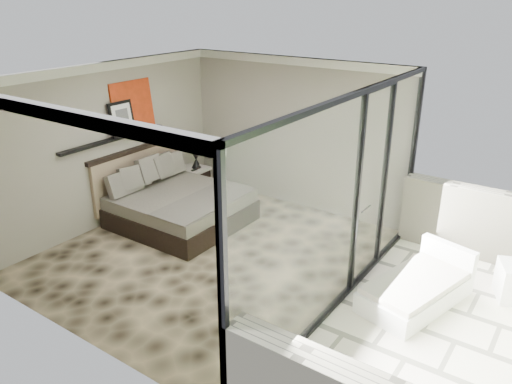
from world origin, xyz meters
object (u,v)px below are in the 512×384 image
Objects in this scene: table_lamp at (196,149)px; lounger at (418,288)px; bed at (176,204)px; nightstand at (194,179)px.

lounger is (5.03, -1.32, -0.73)m from table_lamp.
bed is 3.34× the size of table_lamp.
bed reaches higher than table_lamp.
bed reaches higher than lounger.
nightstand is at bearing 119.56° from bed.
table_lamp is (0.05, 0.05, 0.66)m from nightstand.
nightstand is (-0.72, 1.28, -0.08)m from bed.
table_lamp is 5.25m from lounger.
bed is at bearing -69.13° from nightstand.
nightstand is 0.31× the size of lounger.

